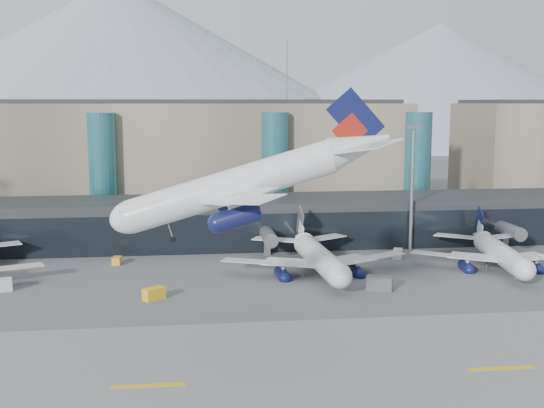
# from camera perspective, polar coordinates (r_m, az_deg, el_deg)

# --- Properties ---
(ground) EXTENTS (900.00, 900.00, 0.00)m
(ground) POSITION_cam_1_polar(r_m,az_deg,el_deg) (92.21, 2.97, -10.68)
(ground) COLOR #515154
(ground) RESTS_ON ground
(runway_strip) EXTENTS (400.00, 40.00, 0.04)m
(runway_strip) POSITION_cam_1_polar(r_m,az_deg,el_deg) (78.44, 4.91, -14.22)
(runway_strip) COLOR slate
(runway_strip) RESTS_ON ground
(runway_markings) EXTENTS (128.00, 1.00, 0.02)m
(runway_markings) POSITION_cam_1_polar(r_m,az_deg,el_deg) (78.43, 4.92, -14.20)
(runway_markings) COLOR gold
(runway_markings) RESTS_ON ground
(concourse) EXTENTS (170.00, 27.00, 10.00)m
(concourse) POSITION_cam_1_polar(r_m,az_deg,el_deg) (146.49, -0.90, -1.45)
(concourse) COLOR black
(concourse) RESTS_ON ground
(terminal_main) EXTENTS (130.00, 30.00, 31.00)m
(terminal_main) POSITION_cam_1_polar(r_m,az_deg,el_deg) (176.66, -10.13, 3.55)
(terminal_main) COLOR gray
(terminal_main) RESTS_ON ground
(teal_towers) EXTENTS (116.40, 19.40, 46.00)m
(teal_towers) POSITION_cam_1_polar(r_m,az_deg,el_deg) (160.60, -6.85, 2.63)
(teal_towers) COLOR #296A75
(teal_towers) RESTS_ON ground
(mountain_ridge) EXTENTS (910.00, 400.00, 110.00)m
(mountain_ridge) POSITION_cam_1_polar(r_m,az_deg,el_deg) (467.06, -3.17, 10.38)
(mountain_ridge) COLOR gray
(mountain_ridge) RESTS_ON ground
(lightmast_mid) EXTENTS (3.00, 1.20, 25.60)m
(lightmast_mid) POSITION_cam_1_polar(r_m,az_deg,el_deg) (142.07, 11.65, 1.92)
(lightmast_mid) COLOR slate
(lightmast_mid) RESTS_ON ground
(hero_jet) EXTENTS (35.24, 35.41, 11.48)m
(hero_jet) POSITION_cam_1_polar(r_m,az_deg,el_deg) (79.41, -1.12, 2.69)
(hero_jet) COLOR silver
(hero_jet) RESTS_ON ground
(jet_parked_mid) EXTENTS (35.77, 35.01, 11.53)m
(jet_parked_mid) POSITION_cam_1_polar(r_m,az_deg,el_deg) (123.04, 3.62, -3.68)
(jet_parked_mid) COLOR silver
(jet_parked_mid) RESTS_ON ground
(jet_parked_right) EXTENTS (33.13, 33.17, 10.76)m
(jet_parked_right) POSITION_cam_1_polar(r_m,az_deg,el_deg) (133.48, 18.24, -3.26)
(jet_parked_right) COLOR silver
(jet_parked_right) RESTS_ON ground
(veh_a) EXTENTS (4.03, 2.96, 2.03)m
(veh_a) POSITION_cam_1_polar(r_m,az_deg,el_deg) (119.24, -21.79, -6.33)
(veh_a) COLOR silver
(veh_a) RESTS_ON ground
(veh_b) EXTENTS (1.70, 2.55, 1.40)m
(veh_b) POSITION_cam_1_polar(r_m,az_deg,el_deg) (132.20, -12.86, -4.65)
(veh_b) COLOR gold
(veh_b) RESTS_ON ground
(veh_c) EXTENTS (4.60, 3.44, 2.28)m
(veh_c) POSITION_cam_1_polar(r_m,az_deg,el_deg) (112.76, 8.96, -6.58)
(veh_c) COLOR #48484D
(veh_c) RESTS_ON ground
(veh_d) EXTENTS (2.74, 3.54, 1.79)m
(veh_d) POSITION_cam_1_polar(r_m,az_deg,el_deg) (136.10, 10.46, -4.11)
(veh_d) COLOR silver
(veh_d) RESTS_ON ground
(veh_h) EXTENTS (3.72, 3.40, 1.84)m
(veh_h) POSITION_cam_1_polar(r_m,az_deg,el_deg) (107.99, -9.84, -7.40)
(veh_h) COLOR gold
(veh_h) RESTS_ON ground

